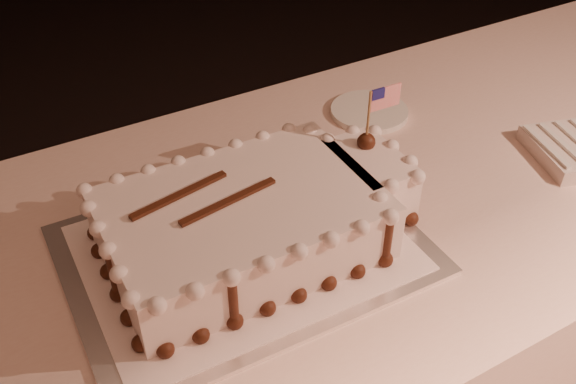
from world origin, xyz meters
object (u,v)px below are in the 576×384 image
banquet_table (301,348)px  sheet_cake (259,218)px  side_plate (369,112)px  cake_board (244,250)px

banquet_table → sheet_cake: 0.45m
side_plate → sheet_cake: bearing=-148.0°
cake_board → side_plate: 0.47m
banquet_table → cake_board: size_ratio=4.46×
banquet_table → cake_board: bearing=-162.2°
sheet_cake → banquet_table: bearing=22.3°
cake_board → banquet_table: bearing=19.0°
banquet_table → side_plate: size_ratio=15.05×
cake_board → side_plate: bearing=31.4°
banquet_table → sheet_cake: size_ratio=4.66×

